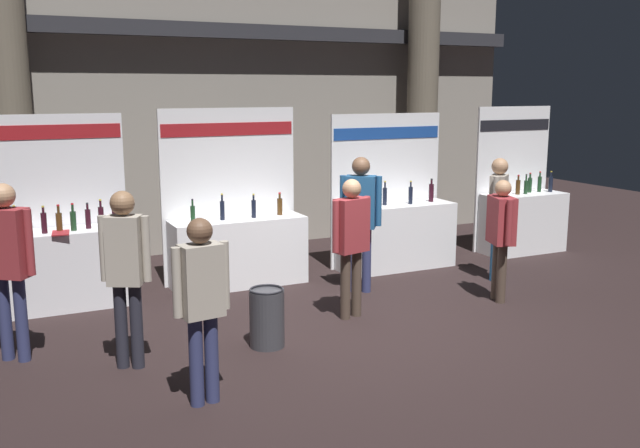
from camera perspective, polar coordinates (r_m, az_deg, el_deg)
ground_plane at (r=8.34m, az=3.89°, el=-8.34°), size 24.00×24.00×0.00m
hall_colonnade at (r=12.19m, az=-7.21°, el=13.33°), size 11.04×1.09×6.66m
exhibitor_booth_0 at (r=9.50m, az=-19.66°, el=-2.70°), size 1.60×0.72×2.43m
exhibitor_booth_1 at (r=10.01m, az=-6.70°, el=-1.53°), size 1.98×0.66×2.48m
exhibitor_booth_2 at (r=10.94m, az=6.07°, el=-0.44°), size 1.91×0.66×2.36m
exhibitor_booth_3 at (r=12.44m, az=15.96°, el=0.64°), size 1.51×0.66×2.44m
trash_bin at (r=7.66m, az=-4.31°, el=-7.54°), size 0.38×0.38×0.65m
visitor_0 at (r=7.70m, az=-23.92°, el=-2.28°), size 0.48×0.45×1.83m
visitor_1 at (r=7.13m, az=-15.43°, el=-3.18°), size 0.45×0.35×1.78m
visitor_2 at (r=10.43m, az=14.17°, el=1.22°), size 0.41×0.38×1.77m
visitor_3 at (r=6.19m, az=-9.53°, el=-5.76°), size 0.52×0.27×1.67m
visitor_4 at (r=9.49m, az=3.29°, el=1.05°), size 0.47×0.43×1.85m
visitor_5 at (r=8.42m, az=2.55°, el=-0.96°), size 0.57×0.32×1.70m
visitor_6 at (r=9.39m, az=14.42°, el=-0.39°), size 0.38×0.57×1.60m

